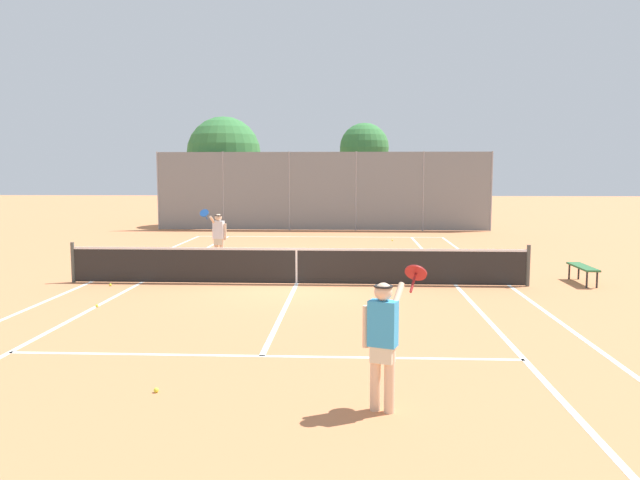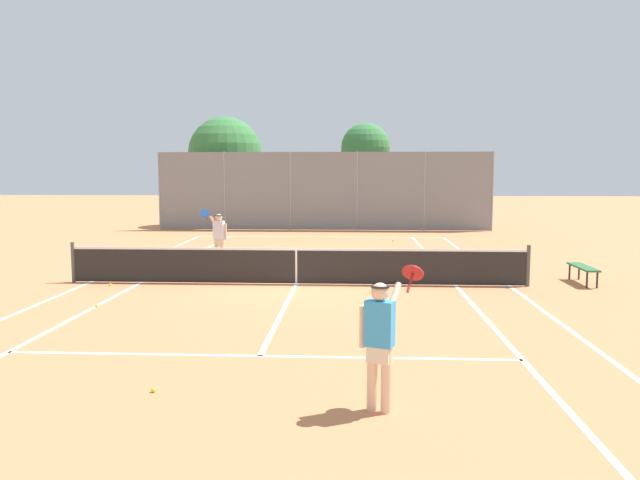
{
  "view_description": "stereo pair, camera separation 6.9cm",
  "coord_description": "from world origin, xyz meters",
  "px_view_note": "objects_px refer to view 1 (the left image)",
  "views": [
    {
      "loc": [
        1.4,
        -16.01,
        2.93
      ],
      "look_at": [
        0.54,
        1.5,
        1.0
      ],
      "focal_mm": 35.0,
      "sensor_mm": 36.0,
      "label": 1
    },
    {
      "loc": [
        1.47,
        -16.0,
        2.93
      ],
      "look_at": [
        0.54,
        1.5,
        1.0
      ],
      "focal_mm": 35.0,
      "sensor_mm": 36.0,
      "label": 2
    }
  ],
  "objects_px": {
    "loose_tennis_ball_1": "(156,390)",
    "player_near_side": "(383,337)",
    "player_far_left": "(218,235)",
    "loose_tennis_ball_3": "(110,285)",
    "tree_behind_right": "(363,149)",
    "loose_tennis_ball_0": "(97,306)",
    "loose_tennis_ball_2": "(392,240)",
    "courtside_bench": "(583,268)",
    "tennis_net": "(296,265)",
    "tree_behind_left": "(222,155)"
  },
  "relations": [
    {
      "from": "courtside_bench",
      "to": "tree_behind_left",
      "type": "relative_size",
      "value": 0.25
    },
    {
      "from": "courtside_bench",
      "to": "tree_behind_right",
      "type": "distance_m",
      "value": 19.12
    },
    {
      "from": "player_far_left",
      "to": "loose_tennis_ball_1",
      "type": "bearing_deg",
      "value": -82.09
    },
    {
      "from": "player_far_left",
      "to": "loose_tennis_ball_2",
      "type": "bearing_deg",
      "value": 49.46
    },
    {
      "from": "player_far_left",
      "to": "tree_behind_right",
      "type": "xyz_separation_m",
      "value": [
        4.8,
        15.02,
        3.22
      ]
    },
    {
      "from": "loose_tennis_ball_2",
      "to": "tree_behind_right",
      "type": "bearing_deg",
      "value": 98.04
    },
    {
      "from": "loose_tennis_ball_2",
      "to": "tree_behind_left",
      "type": "distance_m",
      "value": 12.13
    },
    {
      "from": "tennis_net",
      "to": "loose_tennis_ball_2",
      "type": "distance_m",
      "value": 10.83
    },
    {
      "from": "courtside_bench",
      "to": "tree_behind_right",
      "type": "relative_size",
      "value": 0.27
    },
    {
      "from": "tennis_net",
      "to": "loose_tennis_ball_2",
      "type": "relative_size",
      "value": 181.82
    },
    {
      "from": "tennis_net",
      "to": "loose_tennis_ball_3",
      "type": "height_order",
      "value": "tennis_net"
    },
    {
      "from": "courtside_bench",
      "to": "tree_behind_left",
      "type": "distance_m",
      "value": 22.01
    },
    {
      "from": "loose_tennis_ball_1",
      "to": "tree_behind_left",
      "type": "distance_m",
      "value": 26.58
    },
    {
      "from": "player_far_left",
      "to": "courtside_bench",
      "type": "relative_size",
      "value": 1.18
    },
    {
      "from": "tree_behind_left",
      "to": "loose_tennis_ball_2",
      "type": "bearing_deg",
      "value": -40.51
    },
    {
      "from": "player_near_side",
      "to": "loose_tennis_ball_3",
      "type": "distance_m",
      "value": 10.46
    },
    {
      "from": "tennis_net",
      "to": "courtside_bench",
      "type": "height_order",
      "value": "tennis_net"
    },
    {
      "from": "loose_tennis_ball_1",
      "to": "loose_tennis_ball_3",
      "type": "relative_size",
      "value": 1.0
    },
    {
      "from": "loose_tennis_ball_2",
      "to": "tree_behind_right",
      "type": "distance_m",
      "value": 9.13
    },
    {
      "from": "player_far_left",
      "to": "loose_tennis_ball_0",
      "type": "xyz_separation_m",
      "value": [
        -1.32,
        -6.39,
        -0.89
      ]
    },
    {
      "from": "loose_tennis_ball_0",
      "to": "tree_behind_left",
      "type": "bearing_deg",
      "value": 94.15
    },
    {
      "from": "loose_tennis_ball_1",
      "to": "tree_behind_right",
      "type": "relative_size",
      "value": 0.01
    },
    {
      "from": "player_near_side",
      "to": "loose_tennis_ball_0",
      "type": "distance_m",
      "value": 8.18
    },
    {
      "from": "loose_tennis_ball_2",
      "to": "tree_behind_left",
      "type": "bearing_deg",
      "value": 139.49
    },
    {
      "from": "tennis_net",
      "to": "player_near_side",
      "type": "height_order",
      "value": "player_near_side"
    },
    {
      "from": "player_near_side",
      "to": "tree_behind_right",
      "type": "distance_m",
      "value": 27.2
    },
    {
      "from": "player_far_left",
      "to": "loose_tennis_ball_3",
      "type": "height_order",
      "value": "player_far_left"
    },
    {
      "from": "player_far_left",
      "to": "loose_tennis_ball_3",
      "type": "xyz_separation_m",
      "value": [
        -1.99,
        -3.9,
        -0.89
      ]
    },
    {
      "from": "loose_tennis_ball_1",
      "to": "loose_tennis_ball_2",
      "type": "relative_size",
      "value": 1.0
    },
    {
      "from": "loose_tennis_ball_0",
      "to": "loose_tennis_ball_1",
      "type": "height_order",
      "value": "same"
    },
    {
      "from": "player_near_side",
      "to": "loose_tennis_ball_2",
      "type": "height_order",
      "value": "player_near_side"
    },
    {
      "from": "player_near_side",
      "to": "tree_behind_left",
      "type": "relative_size",
      "value": 0.3
    },
    {
      "from": "player_far_left",
      "to": "courtside_bench",
      "type": "xyz_separation_m",
      "value": [
        10.27,
        -2.92,
        -0.52
      ]
    },
    {
      "from": "tennis_net",
      "to": "loose_tennis_ball_1",
      "type": "distance_m",
      "value": 8.2
    },
    {
      "from": "tree_behind_right",
      "to": "loose_tennis_ball_3",
      "type": "bearing_deg",
      "value": -109.76
    },
    {
      "from": "loose_tennis_ball_1",
      "to": "player_near_side",
      "type": "bearing_deg",
      "value": -9.3
    },
    {
      "from": "loose_tennis_ball_1",
      "to": "tree_behind_right",
      "type": "distance_m",
      "value": 27.03
    },
    {
      "from": "tennis_net",
      "to": "tree_behind_right",
      "type": "relative_size",
      "value": 2.16
    },
    {
      "from": "tennis_net",
      "to": "courtside_bench",
      "type": "bearing_deg",
      "value": 3.62
    },
    {
      "from": "player_near_side",
      "to": "loose_tennis_ball_0",
      "type": "height_order",
      "value": "player_near_side"
    },
    {
      "from": "loose_tennis_ball_1",
      "to": "courtside_bench",
      "type": "height_order",
      "value": "courtside_bench"
    },
    {
      "from": "loose_tennis_ball_0",
      "to": "loose_tennis_ball_2",
      "type": "relative_size",
      "value": 1.0
    },
    {
      "from": "player_far_left",
      "to": "loose_tennis_ball_0",
      "type": "bearing_deg",
      "value": -101.63
    },
    {
      "from": "tree_behind_left",
      "to": "tree_behind_right",
      "type": "height_order",
      "value": "tree_behind_left"
    },
    {
      "from": "tennis_net",
      "to": "player_near_side",
      "type": "relative_size",
      "value": 6.76
    },
    {
      "from": "loose_tennis_ball_3",
      "to": "tree_behind_left",
      "type": "distance_m",
      "value": 18.74
    },
    {
      "from": "loose_tennis_ball_0",
      "to": "tree_behind_right",
      "type": "height_order",
      "value": "tree_behind_right"
    },
    {
      "from": "loose_tennis_ball_1",
      "to": "loose_tennis_ball_3",
      "type": "distance_m",
      "value": 8.41
    },
    {
      "from": "player_near_side",
      "to": "loose_tennis_ball_2",
      "type": "bearing_deg",
      "value": 85.87
    },
    {
      "from": "tennis_net",
      "to": "tree_behind_right",
      "type": "height_order",
      "value": "tree_behind_right"
    }
  ]
}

